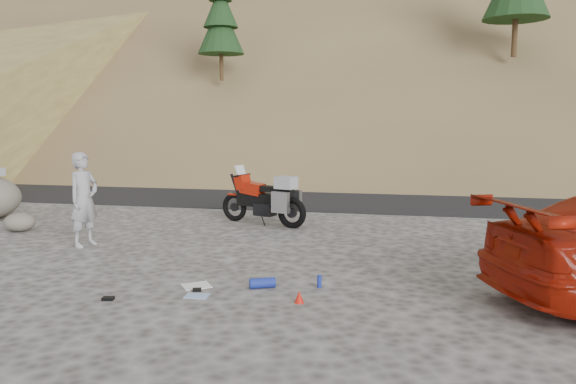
# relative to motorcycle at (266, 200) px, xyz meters

# --- Properties ---
(ground) EXTENTS (140.00, 140.00, 0.00)m
(ground) POSITION_rel_motorcycle_xyz_m (-0.63, -3.46, -0.61)
(ground) COLOR #464441
(ground) RESTS_ON ground
(road) EXTENTS (120.00, 7.00, 0.05)m
(road) POSITION_rel_motorcycle_xyz_m (-0.63, 5.54, -0.61)
(road) COLOR black
(road) RESTS_ON ground
(hillside) EXTENTS (120.00, 73.00, 46.72)m
(hillside) POSITION_rel_motorcycle_xyz_m (-0.68, 37.41, 10.47)
(hillside) COLOR brown
(hillside) RESTS_ON ground
(motorcycle) EXTENTS (2.31, 1.15, 1.43)m
(motorcycle) POSITION_rel_motorcycle_xyz_m (0.00, 0.00, 0.00)
(motorcycle) COLOR black
(motorcycle) RESTS_ON ground
(man) EXTENTS (0.60, 0.78, 1.89)m
(man) POSITION_rel_motorcycle_xyz_m (-3.00, -2.95, -0.61)
(man) COLOR #9B9BA1
(man) RESTS_ON ground
(small_rock) EXTENTS (0.88, 0.84, 0.42)m
(small_rock) POSITION_rel_motorcycle_xyz_m (-5.30, -1.92, -0.40)
(small_rock) COLOR #605B52
(small_rock) RESTS_ON ground
(gear_white_cloth) EXTENTS (0.54, 0.53, 0.01)m
(gear_white_cloth) POSITION_rel_motorcycle_xyz_m (0.19, -5.10, -0.60)
(gear_white_cloth) COLOR white
(gear_white_cloth) RESTS_ON ground
(gear_blue_mat) EXTENTS (0.42, 0.30, 0.15)m
(gear_blue_mat) POSITION_rel_motorcycle_xyz_m (1.20, -4.98, -0.53)
(gear_blue_mat) COLOR navy
(gear_blue_mat) RESTS_ON ground
(gear_bottle) EXTENTS (0.07, 0.07, 0.19)m
(gear_bottle) POSITION_rel_motorcycle_xyz_m (2.03, -4.78, -0.52)
(gear_bottle) COLOR navy
(gear_bottle) RESTS_ON ground
(gear_funnel) EXTENTS (0.17, 0.17, 0.17)m
(gear_funnel) POSITION_rel_motorcycle_xyz_m (1.87, -5.55, -0.52)
(gear_funnel) COLOR red
(gear_funnel) RESTS_ON ground
(gear_glove_a) EXTENTS (0.17, 0.14, 0.04)m
(gear_glove_a) POSITION_rel_motorcycle_xyz_m (-0.78, -5.99, -0.59)
(gear_glove_a) COLOR black
(gear_glove_a) RESTS_ON ground
(gear_glove_b) EXTENTS (0.15, 0.13, 0.04)m
(gear_glove_b) POSITION_rel_motorcycle_xyz_m (0.29, -5.34, -0.59)
(gear_glove_b) COLOR black
(gear_glove_b) RESTS_ON ground
(gear_blue_cloth) EXTENTS (0.35, 0.26, 0.01)m
(gear_blue_cloth) POSITION_rel_motorcycle_xyz_m (0.38, -5.57, -0.60)
(gear_blue_cloth) COLOR #8EADDC
(gear_blue_cloth) RESTS_ON ground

